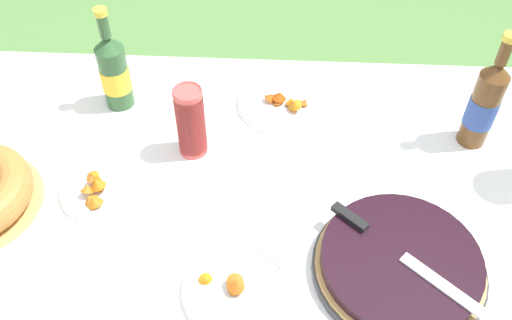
# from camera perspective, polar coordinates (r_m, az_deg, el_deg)

# --- Properties ---
(garden_table) EXTENTS (1.84, 1.16, 0.67)m
(garden_table) POSITION_cam_1_polar(r_m,az_deg,el_deg) (1.38, -3.69, -6.77)
(garden_table) COLOR #A87A47
(garden_table) RESTS_ON ground_plane
(tablecloth) EXTENTS (1.85, 1.17, 0.10)m
(tablecloth) POSITION_cam_1_polar(r_m,az_deg,el_deg) (1.35, -3.77, -5.77)
(tablecloth) COLOR white
(tablecloth) RESTS_ON garden_table
(berry_tart) EXTENTS (0.37, 0.37, 0.06)m
(berry_tart) POSITION_cam_1_polar(r_m,az_deg,el_deg) (1.26, 14.18, -10.13)
(berry_tart) COLOR #38383D
(berry_tart) RESTS_ON tablecloth
(serving_knife) EXTENTS (0.30, 0.27, 0.01)m
(serving_knife) POSITION_cam_1_polar(r_m,az_deg,el_deg) (1.24, 13.37, -8.50)
(serving_knife) COLOR silver
(serving_knife) RESTS_ON berry_tart
(cup_stack) EXTENTS (0.07, 0.07, 0.20)m
(cup_stack) POSITION_cam_1_polar(r_m,az_deg,el_deg) (1.41, -6.55, 3.81)
(cup_stack) COLOR #E04C47
(cup_stack) RESTS_ON tablecloth
(cider_bottle_green) EXTENTS (0.08, 0.08, 0.30)m
(cider_bottle_green) POSITION_cam_1_polar(r_m,az_deg,el_deg) (1.58, -14.01, 8.60)
(cider_bottle_green) COLOR #2D562D
(cider_bottle_green) RESTS_ON tablecloth
(cider_bottle_amber) EXTENTS (0.07, 0.07, 0.33)m
(cider_bottle_amber) POSITION_cam_1_polar(r_m,az_deg,el_deg) (1.52, 21.85, 5.22)
(cider_bottle_amber) COLOR brown
(cider_bottle_amber) RESTS_ON tablecloth
(snack_plate_near) EXTENTS (0.23, 0.23, 0.06)m
(snack_plate_near) POSITION_cam_1_polar(r_m,az_deg,el_deg) (1.22, -2.07, -12.72)
(snack_plate_near) COLOR white
(snack_plate_near) RESTS_ON tablecloth
(snack_plate_left) EXTENTS (0.20, 0.20, 0.05)m
(snack_plate_left) POSITION_cam_1_polar(r_m,az_deg,el_deg) (1.42, -15.46, -2.75)
(snack_plate_left) COLOR white
(snack_plate_left) RESTS_ON tablecloth
(snack_plate_right) EXTENTS (0.23, 0.23, 0.06)m
(snack_plate_right) POSITION_cam_1_polar(r_m,az_deg,el_deg) (1.58, 2.43, 5.72)
(snack_plate_right) COLOR white
(snack_plate_right) RESTS_ON tablecloth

